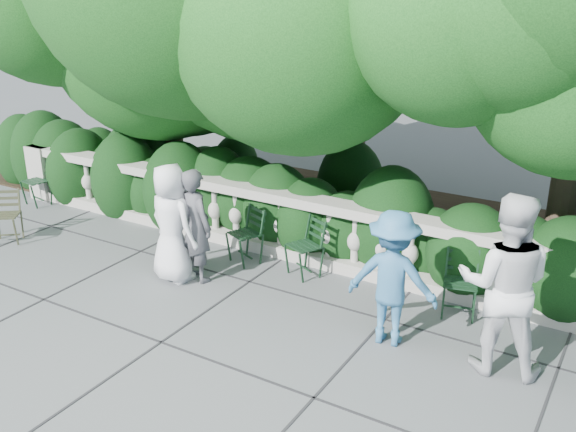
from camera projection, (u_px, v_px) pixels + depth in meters
The scene contains 12 objects.
ground at pixel (246, 316), 7.91m from camera, with size 90.00×90.00×0.00m, color #4B4E52.
balustrade at pixel (317, 233), 9.18m from camera, with size 12.00×0.44×1.00m.
shrub_hedge at pixel (352, 236), 10.31m from camera, with size 15.00×2.60×1.70m, color black, non-canonical shape.
chair_a at pixel (32, 206), 11.63m from camera, with size 0.44×0.48×0.84m, color black, non-canonical shape.
chair_b at pixel (237, 265), 9.31m from camera, with size 0.44×0.48×0.84m, color black, non-canonical shape.
chair_c at pixel (295, 278), 8.91m from camera, with size 0.44×0.48×0.84m, color black, non-canonical shape.
chair_d at pixel (457, 321), 7.79m from camera, with size 0.44×0.48×0.84m, color black, non-canonical shape.
chair_weathered at pixel (6, 245), 9.97m from camera, with size 0.44×0.48×0.84m, color black, non-canonical shape.
person_businessman at pixel (172, 223), 8.60m from camera, with size 0.80×0.52×1.64m, color white.
person_woman_grey at pixel (196, 225), 8.62m from camera, with size 0.58×0.38×1.58m, color #45454B.
person_casual_man at pixel (504, 285), 6.55m from camera, with size 0.96×0.75×1.97m, color silver.
person_older_blue at pixel (392, 278), 7.12m from camera, with size 1.02×0.59×1.58m, color teal.
Camera 1 is at (4.02, -5.70, 3.96)m, focal length 40.00 mm.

